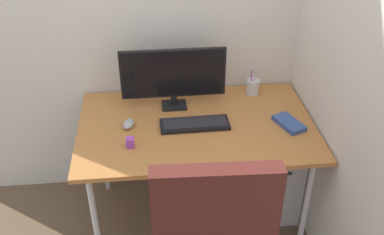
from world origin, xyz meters
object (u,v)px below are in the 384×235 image
Objects in this scene: monitor at (173,75)px; desk_clamp_accessory at (130,143)px; notebook at (289,123)px; pen_holder at (253,87)px; mouse at (129,124)px; filing_cabinet at (263,166)px; keyboard at (195,124)px.

monitor is 0.50m from desk_clamp_accessory.
pen_holder is at bearing 86.84° from notebook.
mouse is 0.82m from pen_holder.
pen_holder is 0.40m from notebook.
monitor is at bearing 133.98° from notebook.
notebook is at bearing -71.20° from pen_holder.
pen_holder is 0.90× the size of notebook.
filing_cabinet is at bearing -76.84° from pen_holder.
notebook is at bearing 7.09° from desk_clamp_accessory.
monitor is 0.71m from notebook.
pen_holder reaches higher than notebook.
filing_cabinet is 6.57× the size of mouse.
filing_cabinet is at bearing 94.94° from notebook.
desk_clamp_accessory is at bearing 165.14° from notebook.
filing_cabinet is 1.63× the size of keyboard.
pen_holder is at bearing 39.43° from keyboard.
mouse is 0.90m from notebook.
filing_cabinet is 11.70× the size of desk_clamp_accessory.
desk_clamp_accessory is at bearing -156.34° from keyboard.
keyboard is at bearing 153.05° from notebook.
notebook is (0.07, -0.15, 0.42)m from filing_cabinet.
keyboard is 0.52m from pen_holder.
monitor is at bearing 56.73° from desk_clamp_accessory.
pen_holder is (0.40, 0.33, 0.04)m from keyboard.
notebook reaches higher than filing_cabinet.
filing_cabinet is at bearing -13.62° from monitor.
keyboard is 0.53m from notebook.
notebook is at bearing -5.00° from keyboard.
filing_cabinet is 0.84m from monitor.
desk_clamp_accessory reaches higher than keyboard.
desk_clamp_accessory is (-0.26, -0.39, -0.18)m from monitor.
notebook is at bearing 11.74° from mouse.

